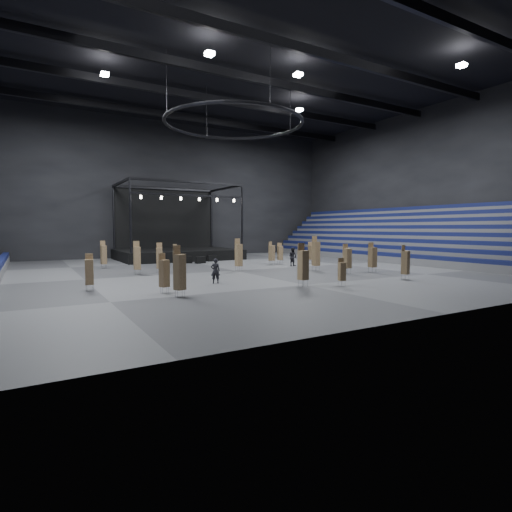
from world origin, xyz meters
TOP-DOWN VIEW (x-y plane):
  - floor at (0.00, 0.00)m, footprint 50.00×50.00m
  - ceiling at (0.00, 0.00)m, footprint 50.00×42.00m
  - wall_back at (0.00, 21.00)m, footprint 50.00×0.20m
  - wall_front at (0.00, -21.00)m, footprint 50.00×0.20m
  - wall_right at (25.00, 0.00)m, footprint 0.20×42.00m
  - bleachers_right at (22.94, 0.00)m, footprint 7.20×40.00m
  - stage at (0.00, 16.24)m, footprint 14.00×10.00m
  - truss_ring at (-0.00, 0.00)m, footprint 12.30×12.30m
  - roof_girders at (0.00, -0.00)m, footprint 49.00×30.35m
  - floodlights at (0.00, -4.00)m, footprint 28.60×16.60m
  - flight_case_left at (-1.10, 9.37)m, footprint 1.21×0.69m
  - flight_case_mid at (0.16, 8.50)m, footprint 1.19×0.75m
  - flight_case_right at (2.36, 10.36)m, footprint 1.12×0.63m
  - chair_stack_0 at (-3.28, 6.51)m, footprint 0.42×0.42m
  - chair_stack_1 at (8.23, -11.87)m, footprint 0.56×0.56m
  - chair_stack_2 at (-9.23, -9.16)m, footprint 0.59×0.59m
  - chair_stack_3 at (9.61, -7.29)m, footprint 0.59×0.59m
  - chair_stack_4 at (7.17, -6.79)m, footprint 0.56×0.56m
  - chair_stack_5 at (0.20, -0.46)m, footprint 0.56×0.56m
  - chair_stack_6 at (-12.89, -6.00)m, footprint 0.54×0.54m
  - chair_stack_7 at (-0.56, -11.00)m, footprint 0.56×0.56m
  - chair_stack_8 at (-9.83, 8.01)m, footprint 0.54×0.54m
  - chair_stack_9 at (10.40, 2.21)m, footprint 0.58×0.58m
  - chair_stack_10 at (7.24, 3.51)m, footprint 0.63×0.63m
  - chair_stack_11 at (6.30, -3.72)m, footprint 0.56×0.56m
  - chair_stack_12 at (6.09, 3.37)m, footprint 0.64×0.64m
  - chair_stack_13 at (-8.91, -10.92)m, footprint 0.67×0.67m
  - chair_stack_14 at (-6.40, 1.40)m, footprint 0.62×0.62m
  - chair_stack_15 at (1.90, -11.99)m, footprint 0.50×0.50m
  - chair_stack_16 at (-8.31, 1.25)m, footprint 0.54×0.54m
  - man_center at (-4.90, -6.79)m, footprint 0.72×0.56m
  - crew_member at (7.16, 1.07)m, footprint 0.86×1.02m

SIDE VIEW (x-z plane):
  - floor at x=0.00m, z-range 0.00..0.00m
  - flight_case_right at x=2.36m, z-range 0.00..0.72m
  - flight_case_mid at x=0.16m, z-range 0.00..0.73m
  - flight_case_left at x=-1.10m, z-range 0.00..0.77m
  - man_center at x=-4.90m, z-range 0.00..1.74m
  - crew_member at x=7.16m, z-range 0.00..1.86m
  - chair_stack_15 at x=1.90m, z-range 0.06..1.90m
  - chair_stack_0 at x=-3.28m, z-range 0.03..2.26m
  - chair_stack_6 at x=-12.89m, z-range 0.05..2.33m
  - chair_stack_10 at x=7.24m, z-range 0.07..2.33m
  - chair_stack_2 at x=-9.23m, z-range 0.04..2.39m
  - chair_stack_9 at x=10.40m, z-range 0.08..2.41m
  - chair_stack_12 at x=6.09m, z-range 0.06..2.46m
  - chair_stack_1 at x=8.23m, z-range 0.03..2.60m
  - chair_stack_4 at x=7.17m, z-range 0.07..2.57m
  - chair_stack_14 at x=-6.40m, z-range 0.03..2.62m
  - chair_stack_8 at x=-9.83m, z-range 0.03..2.65m
  - chair_stack_3 at x=9.61m, z-range 0.06..2.65m
  - chair_stack_16 at x=-8.31m, z-range 0.03..2.79m
  - stage at x=0.00m, z-range -3.15..6.05m
  - chair_stack_13 at x=-8.91m, z-range 0.02..2.90m
  - chair_stack_7 at x=-0.56m, z-range 0.04..2.88m
  - chair_stack_5 at x=0.20m, z-range 0.03..2.92m
  - chair_stack_11 at x=6.30m, z-range 0.02..3.14m
  - bleachers_right at x=22.94m, z-range -1.47..4.93m
  - wall_back at x=0.00m, z-range 0.00..18.00m
  - wall_front at x=0.00m, z-range 0.00..18.00m
  - wall_right at x=25.00m, z-range 0.00..18.00m
  - truss_ring at x=0.00m, z-range 10.43..15.58m
  - floodlights at x=0.00m, z-range 16.48..16.73m
  - roof_girders at x=0.00m, z-range 16.85..17.55m
  - ceiling at x=0.00m, z-range 17.90..18.10m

